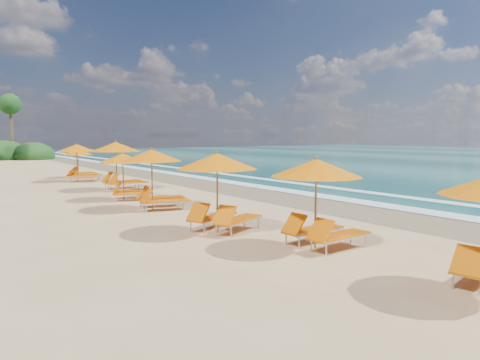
# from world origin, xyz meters

# --- Properties ---
(ground) EXTENTS (160.00, 160.00, 0.00)m
(ground) POSITION_xyz_m (0.00, 0.00, 0.00)
(ground) COLOR tan
(ground) RESTS_ON ground
(wet_sand) EXTENTS (4.00, 160.00, 0.01)m
(wet_sand) POSITION_xyz_m (4.00, 0.00, 0.01)
(wet_sand) COLOR #8A7952
(wet_sand) RESTS_ON ground
(surf_foam) EXTENTS (4.00, 160.00, 0.01)m
(surf_foam) POSITION_xyz_m (6.70, 0.00, 0.03)
(surf_foam) COLOR white
(surf_foam) RESTS_ON ground
(station_3) EXTENTS (2.62, 2.42, 2.42)m
(station_3) POSITION_xyz_m (-1.70, -5.94, 1.36)
(station_3) COLOR olive
(station_3) RESTS_ON ground
(station_4) EXTENTS (3.23, 3.19, 2.49)m
(station_4) POSITION_xyz_m (-2.77, -2.82, 1.40)
(station_4) COLOR olive
(station_4) RESTS_ON ground
(station_5) EXTENTS (3.05, 2.95, 2.47)m
(station_5) POSITION_xyz_m (-2.54, 2.18, 1.38)
(station_5) COLOR olive
(station_5) RESTS_ON ground
(station_6) EXTENTS (2.83, 2.79, 2.20)m
(station_6) POSITION_xyz_m (-2.54, 5.35, 1.23)
(station_6) COLOR olive
(station_6) RESTS_ON ground
(station_7) EXTENTS (2.97, 2.76, 2.68)m
(station_7) POSITION_xyz_m (-1.46, 9.06, 1.50)
(station_7) COLOR olive
(station_7) RESTS_ON ground
(station_8) EXTENTS (3.30, 3.30, 2.46)m
(station_8) POSITION_xyz_m (-1.93, 14.82, 1.38)
(station_8) COLOR olive
(station_8) RESTS_ON ground
(station_9) EXTENTS (2.26, 2.10, 2.07)m
(station_9) POSITION_xyz_m (-1.18, 17.39, 1.16)
(station_9) COLOR olive
(station_9) RESTS_ON ground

